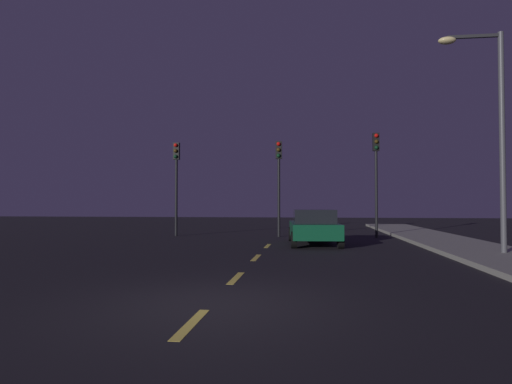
{
  "coord_description": "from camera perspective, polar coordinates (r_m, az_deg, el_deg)",
  "views": [
    {
      "loc": [
        1.66,
        -7.22,
        1.7
      ],
      "look_at": [
        -0.95,
        14.12,
        2.29
      ],
      "focal_mm": 30.42,
      "sensor_mm": 36.0,
      "label": 1
    }
  ],
  "objects": [
    {
      "name": "ground_plane",
      "position": [
        14.41,
        0.31,
        -8.33
      ],
      "size": [
        80.0,
        80.0,
        0.0
      ],
      "primitive_type": "plane",
      "color": "black"
    },
    {
      "name": "lane_stripe_second",
      "position": [
        10.1,
        -2.64,
        -11.22
      ],
      "size": [
        0.16,
        1.6,
        0.01
      ],
      "primitive_type": "cube",
      "color": "#EACC4C",
      "rests_on": "ground_plane"
    },
    {
      "name": "street_lamp_right",
      "position": [
        15.97,
        28.57,
        8.21
      ],
      "size": [
        2.02,
        0.36,
        7.22
      ],
      "color": "#4C4C51",
      "rests_on": "ground_plane"
    },
    {
      "name": "traffic_signal_left",
      "position": [
        23.43,
        -10.44,
        2.79
      ],
      "size": [
        0.32,
        0.38,
        4.95
      ],
      "color": "black",
      "rests_on": "ground_plane"
    },
    {
      "name": "lane_stripe_nearest",
      "position": [
        6.47,
        -8.52,
        -16.74
      ],
      "size": [
        0.16,
        1.6,
        0.01
      ],
      "primitive_type": "cube",
      "color": "#EACC4C",
      "rests_on": "ground_plane"
    },
    {
      "name": "lane_stripe_fourth",
      "position": [
        17.58,
        1.53,
        -7.1
      ],
      "size": [
        0.16,
        1.6,
        0.01
      ],
      "primitive_type": "cube",
      "color": "#EACC4C",
      "rests_on": "ground_plane"
    },
    {
      "name": "car_stopped_ahead",
      "position": [
        18.31,
        7.59,
        -4.53
      ],
      "size": [
        2.27,
        4.51,
        1.46
      ],
      "color": "#0F4C2D",
      "rests_on": "ground_plane"
    },
    {
      "name": "traffic_signal_right",
      "position": [
        22.63,
        15.52,
        3.48
      ],
      "size": [
        0.32,
        0.38,
        5.26
      ],
      "color": "black",
      "rests_on": "ground_plane"
    },
    {
      "name": "sidewalk_curb_right",
      "position": [
        15.46,
        29.39,
        -7.39
      ],
      "size": [
        3.0,
        40.0,
        0.15
      ],
      "primitive_type": "cube",
      "color": "gray",
      "rests_on": "ground_plane"
    },
    {
      "name": "lane_stripe_third",
      "position": [
        13.82,
        0.02,
        -8.61
      ],
      "size": [
        0.16,
        1.6,
        0.01
      ],
      "primitive_type": "cube",
      "color": "#EACC4C",
      "rests_on": "ground_plane"
    },
    {
      "name": "traffic_signal_center",
      "position": [
        22.41,
        3.01,
        2.93
      ],
      "size": [
        0.32,
        0.38,
        4.93
      ],
      "color": "black",
      "rests_on": "ground_plane"
    }
  ]
}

